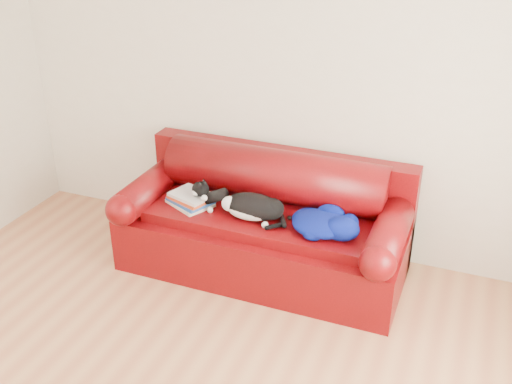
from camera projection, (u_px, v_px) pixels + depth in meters
The scene contains 6 objects.
room_shell at pixel (156, 130), 2.63m from camera, with size 4.52×4.02×2.61m.
sofa_base at pixel (263, 241), 4.51m from camera, with size 2.10×0.90×0.50m.
sofa_back at pixel (275, 192), 4.58m from camera, with size 2.10×1.01×0.88m.
book_stack at pixel (191, 199), 4.46m from camera, with size 0.39×0.36×0.10m.
cat at pixel (252, 207), 4.26m from camera, with size 0.63×0.25×0.23m.
blanket at pixel (324, 223), 4.11m from camera, with size 0.53×0.42×0.15m.
Camera 1 is at (1.45, -2.11, 2.61)m, focal length 42.00 mm.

